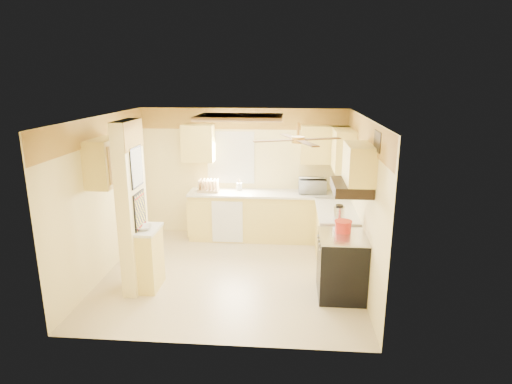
# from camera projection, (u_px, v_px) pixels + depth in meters

# --- Properties ---
(floor) EXTENTS (4.00, 4.00, 0.00)m
(floor) POSITION_uv_depth(u_px,v_px,m) (232.00, 274.00, 6.89)
(floor) COLOR beige
(floor) RESTS_ON ground
(ceiling) EXTENTS (4.00, 4.00, 0.00)m
(ceiling) POSITION_uv_depth(u_px,v_px,m) (229.00, 117.00, 6.24)
(ceiling) COLOR white
(ceiling) RESTS_ON wall_back
(wall_back) EXTENTS (4.00, 0.00, 4.00)m
(wall_back) POSITION_uv_depth(u_px,v_px,m) (244.00, 173.00, 8.40)
(wall_back) COLOR #FFE99B
(wall_back) RESTS_ON floor
(wall_front) EXTENTS (4.00, 0.00, 4.00)m
(wall_front) POSITION_uv_depth(u_px,v_px,m) (207.00, 246.00, 4.74)
(wall_front) COLOR #FFE99B
(wall_front) RESTS_ON floor
(wall_left) EXTENTS (0.00, 3.80, 3.80)m
(wall_left) POSITION_uv_depth(u_px,v_px,m) (104.00, 196.00, 6.73)
(wall_left) COLOR #FFE99B
(wall_left) RESTS_ON floor
(wall_right) EXTENTS (0.00, 3.80, 3.80)m
(wall_right) POSITION_uv_depth(u_px,v_px,m) (362.00, 202.00, 6.41)
(wall_right) COLOR #FFE99B
(wall_right) RESTS_ON floor
(wallpaper_border) EXTENTS (4.00, 0.02, 0.40)m
(wallpaper_border) POSITION_uv_depth(u_px,v_px,m) (243.00, 119.00, 8.11)
(wallpaper_border) COLOR #ECBF45
(wallpaper_border) RESTS_ON wall_back
(partition_column) EXTENTS (0.20, 0.70, 2.50)m
(partition_column) POSITION_uv_depth(u_px,v_px,m) (132.00, 208.00, 6.15)
(partition_column) COLOR #FFE99B
(partition_column) RESTS_ON floor
(partition_ledge) EXTENTS (0.25, 0.55, 0.90)m
(partition_ledge) POSITION_uv_depth(u_px,v_px,m) (151.00, 260.00, 6.34)
(partition_ledge) COLOR #F7DA77
(partition_ledge) RESTS_ON floor
(ledge_top) EXTENTS (0.28, 0.58, 0.04)m
(ledge_top) POSITION_uv_depth(u_px,v_px,m) (148.00, 230.00, 6.21)
(ledge_top) COLOR silver
(ledge_top) RESTS_ON partition_ledge
(lower_cabinets_back) EXTENTS (3.00, 0.60, 0.90)m
(lower_cabinets_back) POSITION_uv_depth(u_px,v_px,m) (268.00, 217.00, 8.28)
(lower_cabinets_back) COLOR #F7DA77
(lower_cabinets_back) RESTS_ON floor
(lower_cabinets_right) EXTENTS (0.60, 1.40, 0.90)m
(lower_cabinets_right) POSITION_uv_depth(u_px,v_px,m) (336.00, 237.00, 7.22)
(lower_cabinets_right) COLOR #F7DA77
(lower_cabinets_right) RESTS_ON floor
(countertop_back) EXTENTS (3.04, 0.64, 0.04)m
(countertop_back) POSITION_uv_depth(u_px,v_px,m) (268.00, 194.00, 8.15)
(countertop_back) COLOR silver
(countertop_back) RESTS_ON lower_cabinets_back
(countertop_right) EXTENTS (0.64, 1.44, 0.04)m
(countertop_right) POSITION_uv_depth(u_px,v_px,m) (336.00, 211.00, 7.10)
(countertop_right) COLOR silver
(countertop_right) RESTS_ON lower_cabinets_right
(dishwasher_panel) EXTENTS (0.58, 0.02, 0.80)m
(dishwasher_panel) POSITION_uv_depth(u_px,v_px,m) (227.00, 222.00, 8.04)
(dishwasher_panel) COLOR white
(dishwasher_panel) RESTS_ON lower_cabinets_back
(window) EXTENTS (0.92, 0.02, 1.02)m
(window) POSITION_uv_depth(u_px,v_px,m) (231.00, 158.00, 8.33)
(window) COLOR white
(window) RESTS_ON wall_back
(upper_cab_back_left) EXTENTS (0.60, 0.35, 0.70)m
(upper_cab_back_left) POSITION_uv_depth(u_px,v_px,m) (198.00, 143.00, 8.14)
(upper_cab_back_left) COLOR #F7DA77
(upper_cab_back_left) RESTS_ON wall_back
(upper_cab_back_right) EXTENTS (0.90, 0.35, 0.70)m
(upper_cab_back_right) POSITION_uv_depth(u_px,v_px,m) (325.00, 145.00, 7.95)
(upper_cab_back_right) COLOR #F7DA77
(upper_cab_back_right) RESTS_ON wall_back
(upper_cab_right) EXTENTS (0.35, 1.00, 0.70)m
(upper_cab_right) POSITION_uv_depth(u_px,v_px,m) (343.00, 149.00, 7.47)
(upper_cab_right) COLOR #F7DA77
(upper_cab_right) RESTS_ON wall_right
(upper_cab_left_wall) EXTENTS (0.35, 0.75, 0.70)m
(upper_cab_left_wall) POSITION_uv_depth(u_px,v_px,m) (105.00, 162.00, 6.31)
(upper_cab_left_wall) COLOR #F7DA77
(upper_cab_left_wall) RESTS_ON wall_left
(upper_cab_over_stove) EXTENTS (0.35, 0.76, 0.52)m
(upper_cab_over_stove) POSITION_uv_depth(u_px,v_px,m) (359.00, 163.00, 5.72)
(upper_cab_over_stove) COLOR #F7DA77
(upper_cab_over_stove) RESTS_ON wall_right
(stove) EXTENTS (0.68, 0.77, 0.92)m
(stove) POSITION_uv_depth(u_px,v_px,m) (341.00, 265.00, 6.12)
(stove) COLOR black
(stove) RESTS_ON floor
(range_hood) EXTENTS (0.50, 0.76, 0.14)m
(range_hood) POSITION_uv_depth(u_px,v_px,m) (351.00, 187.00, 5.81)
(range_hood) COLOR black
(range_hood) RESTS_ON upper_cab_over_stove
(poster_menu) EXTENTS (0.02, 0.42, 0.57)m
(poster_menu) POSITION_uv_depth(u_px,v_px,m) (137.00, 167.00, 5.98)
(poster_menu) COLOR black
(poster_menu) RESTS_ON partition_column
(poster_nashville) EXTENTS (0.02, 0.42, 0.57)m
(poster_nashville) POSITION_uv_depth(u_px,v_px,m) (140.00, 211.00, 6.15)
(poster_nashville) COLOR black
(poster_nashville) RESTS_ON partition_column
(ceiling_light_panel) EXTENTS (1.35, 0.95, 0.06)m
(ceiling_light_panel) POSITION_uv_depth(u_px,v_px,m) (240.00, 117.00, 6.73)
(ceiling_light_panel) COLOR brown
(ceiling_light_panel) RESTS_ON ceiling
(ceiling_fan) EXTENTS (1.15, 1.15, 0.26)m
(ceiling_fan) POSITION_uv_depth(u_px,v_px,m) (298.00, 139.00, 5.55)
(ceiling_fan) COLOR gold
(ceiling_fan) RESTS_ON ceiling
(vent_grate) EXTENTS (0.02, 0.40, 0.25)m
(vent_grate) POSITION_uv_depth(u_px,v_px,m) (378.00, 141.00, 5.28)
(vent_grate) COLOR black
(vent_grate) RESTS_ON wall_right
(microwave) EXTENTS (0.52, 0.36, 0.28)m
(microwave) POSITION_uv_depth(u_px,v_px,m) (312.00, 186.00, 8.07)
(microwave) COLOR white
(microwave) RESTS_ON countertop_back
(bowl) EXTENTS (0.30, 0.30, 0.06)m
(bowl) POSITION_uv_depth(u_px,v_px,m) (144.00, 227.00, 6.16)
(bowl) COLOR white
(bowl) RESTS_ON ledge_top
(dutch_oven) EXTENTS (0.25, 0.25, 0.17)m
(dutch_oven) POSITION_uv_depth(u_px,v_px,m) (343.00, 226.00, 6.12)
(dutch_oven) COLOR red
(dutch_oven) RESTS_ON stove
(kettle) EXTENTS (0.17, 0.17, 0.26)m
(kettle) POSITION_uv_depth(u_px,v_px,m) (339.00, 213.00, 6.50)
(kettle) COLOR silver
(kettle) RESTS_ON countertop_right
(dish_rack) EXTENTS (0.40, 0.30, 0.23)m
(dish_rack) POSITION_uv_depth(u_px,v_px,m) (208.00, 187.00, 8.20)
(dish_rack) COLOR #D7B37C
(dish_rack) RESTS_ON countertop_back
(utensil_crock) EXTENTS (0.11, 0.11, 0.22)m
(utensil_crock) POSITION_uv_depth(u_px,v_px,m) (239.00, 186.00, 8.30)
(utensil_crock) COLOR white
(utensil_crock) RESTS_ON countertop_back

